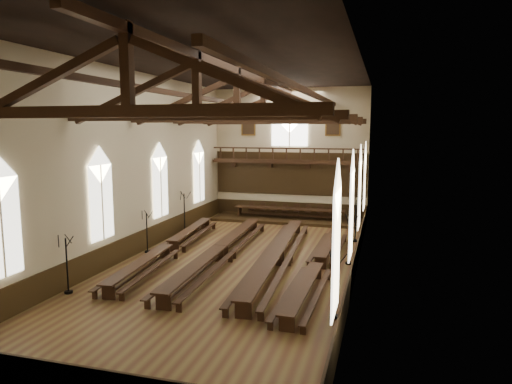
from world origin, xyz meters
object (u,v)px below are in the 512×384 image
refectory_row_c (277,253)px  high_table (289,210)px  candelabrum_right_mid (349,249)px  candelabrum_right_far (355,228)px  refectory_row_b (220,249)px  refectory_row_d (318,263)px  dais (288,220)px  candelabrum_left_far (185,220)px  candelabrum_left_mid (147,240)px  candelabrum_right_near (334,298)px  candelabrum_left_near (68,276)px  refectory_row_a (169,246)px

refectory_row_c → high_table: size_ratio=1.79×
candelabrum_right_mid → candelabrum_right_far: (0.00, 4.93, 0.05)m
high_table → refectory_row_c: bearing=-81.4°
refectory_row_b → candelabrum_right_mid: 6.74m
refectory_row_d → dais: size_ratio=1.22×
refectory_row_b → high_table: high_table is taller
refectory_row_d → high_table: bearing=108.2°
candelabrum_left_far → dais: bearing=44.9°
high_table → candelabrum_left_mid: bearing=-118.4°
refectory_row_c → dais: bearing=98.6°
refectory_row_c → candelabrum_left_far: (-7.51, 5.12, 0.27)m
candelabrum_left_far → candelabrum_right_near: 15.75m
refectory_row_d → candelabrum_left_mid: candelabrum_left_mid is taller
candelabrum_left_near → candelabrum_left_far: (0.00, 11.69, 0.09)m
candelabrum_left_mid → candelabrum_right_mid: bearing=4.1°
refectory_row_b → candelabrum_left_mid: bearing=176.8°
candelabrum_left_mid → candelabrum_left_far: size_ratio=0.85×
candelabrum_right_near → refectory_row_d: bearing=104.6°
refectory_row_c → candelabrum_left_near: candelabrum_left_near is taller
refectory_row_c → candelabrum_right_mid: size_ratio=5.75×
refectory_row_a → candelabrum_left_mid: bearing=173.1°
refectory_row_b → candelabrum_right_mid: size_ratio=5.69×
refectory_row_d → candelabrum_left_near: 11.24m
refectory_row_a → high_table: high_table is taller
refectory_row_a → refectory_row_d: (8.37, -1.04, -0.02)m
refectory_row_b → candelabrum_left_mid: candelabrum_left_mid is taller
refectory_row_a → refectory_row_d: size_ratio=1.02×
candelabrum_right_near → high_table: bearing=107.2°
candelabrum_right_near → refectory_row_c: bearing=120.7°
high_table → refectory_row_b: bearing=-97.2°
candelabrum_left_far → candelabrum_right_far: size_ratio=1.02×
candelabrum_left_mid → candelabrum_left_far: bearing=90.0°
refectory_row_d → candelabrum_left_near: (-9.80, -5.50, 0.26)m
high_table → candelabrum_left_mid: (-5.85, -10.81, -0.14)m
candelabrum_left_far → refectory_row_b: bearing=-49.6°
refectory_row_d → candelabrum_right_mid: bearing=57.1°
refectory_row_d → refectory_row_b: bearing=169.8°
candelabrum_right_near → candelabrum_right_far: candelabrum_right_far is taller
refectory_row_b → candelabrum_right_near: candelabrum_right_near is taller
candelabrum_right_far → candelabrum_left_near: bearing=-131.8°
refectory_row_c → refectory_row_d: size_ratio=1.08×
high_table → candelabrum_right_mid: candelabrum_right_mid is taller
refectory_row_a → candelabrum_right_mid: bearing=5.7°
refectory_row_b → candelabrum_left_far: bearing=130.4°
refectory_row_a → high_table: bearing=68.1°
candelabrum_right_mid → candelabrum_right_far: candelabrum_right_far is taller
dais → candelabrum_right_near: size_ratio=4.63×
refectory_row_a → candelabrum_right_mid: size_ratio=5.46×
refectory_row_a → candelabrum_left_near: candelabrum_left_near is taller
refectory_row_c → candelabrum_right_far: candelabrum_right_far is taller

